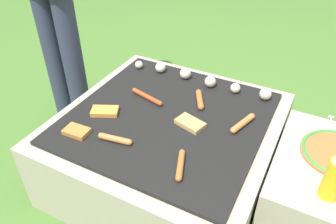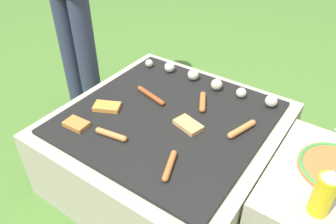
{
  "view_description": "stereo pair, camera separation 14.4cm",
  "coord_description": "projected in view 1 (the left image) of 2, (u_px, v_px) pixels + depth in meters",
  "views": [
    {
      "loc": [
        0.54,
        -1.02,
        1.25
      ],
      "look_at": [
        0.0,
        0.0,
        0.4
      ],
      "focal_mm": 35.0,
      "sensor_mm": 36.0,
      "label": 1
    },
    {
      "loc": [
        0.66,
        -0.95,
        1.25
      ],
      "look_at": [
        0.0,
        0.0,
        0.4
      ],
      "focal_mm": 35.0,
      "sensor_mm": 36.0,
      "label": 2
    }
  ],
  "objects": [
    {
      "name": "sausage_front_center",
      "position": [
        200.0,
        99.0,
        1.53
      ],
      "size": [
        0.09,
        0.14,
        0.03
      ],
      "color": "#B7602D",
      "rests_on": "grill"
    },
    {
      "name": "bread_slice_left",
      "position": [
        77.0,
        131.0,
        1.35
      ],
      "size": [
        0.11,
        0.07,
        0.02
      ],
      "color": "#B27033",
      "rests_on": "grill"
    },
    {
      "name": "fork_utensil",
      "position": [
        331.0,
        129.0,
        1.37
      ],
      "size": [
        0.04,
        0.21,
        0.01
      ],
      "color": "silver",
      "rests_on": "side_ledge"
    },
    {
      "name": "grill",
      "position": [
        168.0,
        147.0,
        1.56
      ],
      "size": [
        0.93,
        0.93,
        0.38
      ],
      "color": "#A89E8C",
      "rests_on": "ground_plane"
    },
    {
      "name": "mushroom_row",
      "position": [
        202.0,
        79.0,
        1.66
      ],
      "size": [
        0.74,
        0.07,
        0.06
      ],
      "color": "beige",
      "rests_on": "grill"
    },
    {
      "name": "condiment_bottle",
      "position": [
        335.0,
        177.0,
        1.04
      ],
      "size": [
        0.07,
        0.07,
        0.18
      ],
      "color": "gold",
      "rests_on": "side_ledge"
    },
    {
      "name": "side_ledge",
      "position": [
        322.0,
        197.0,
        1.32
      ],
      "size": [
        0.43,
        0.55,
        0.38
      ],
      "color": "#A89E8C",
      "rests_on": "ground_plane"
    },
    {
      "name": "bread_slice_center",
      "position": [
        190.0,
        123.0,
        1.39
      ],
      "size": [
        0.14,
        0.1,
        0.02
      ],
      "color": "tan",
      "rests_on": "grill"
    },
    {
      "name": "bread_slice_right",
      "position": [
        105.0,
        111.0,
        1.46
      ],
      "size": [
        0.14,
        0.11,
        0.02
      ],
      "color": "#D18438",
      "rests_on": "grill"
    },
    {
      "name": "sausage_back_center",
      "position": [
        243.0,
        123.0,
        1.39
      ],
      "size": [
        0.07,
        0.16,
        0.03
      ],
      "color": "#C6753D",
      "rests_on": "grill"
    },
    {
      "name": "sausage_back_left",
      "position": [
        115.0,
        139.0,
        1.31
      ],
      "size": [
        0.15,
        0.04,
        0.03
      ],
      "color": "#C6753D",
      "rests_on": "grill"
    },
    {
      "name": "sausage_front_left",
      "position": [
        180.0,
        165.0,
        1.19
      ],
      "size": [
        0.07,
        0.15,
        0.02
      ],
      "color": "#B7602D",
      "rests_on": "grill"
    },
    {
      "name": "sausage_mid_right",
      "position": [
        147.0,
        97.0,
        1.55
      ],
      "size": [
        0.19,
        0.07,
        0.02
      ],
      "color": "#93421E",
      "rests_on": "grill"
    },
    {
      "name": "ground_plane",
      "position": [
        168.0,
        174.0,
        1.67
      ],
      "size": [
        14.0,
        14.0,
        0.0
      ],
      "primitive_type": "plane",
      "color": "#47702D"
    }
  ]
}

